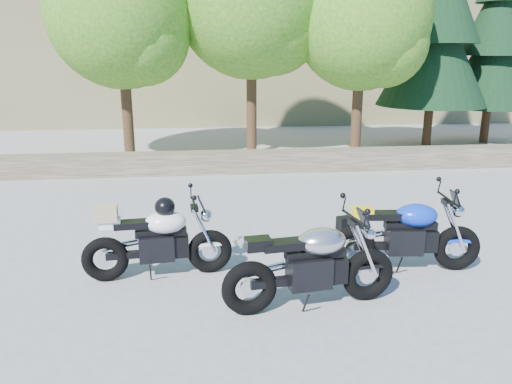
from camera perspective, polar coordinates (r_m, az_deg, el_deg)
ground at (r=6.78m, az=-0.77°, el=-8.44°), size 90.00×90.00×0.00m
stone_wall at (r=11.94m, az=-3.31°, el=3.43°), size 22.00×0.55×0.50m
tree_decid_left at (r=13.45m, az=-14.78°, el=18.83°), size 3.67×3.67×5.62m
tree_decid_mid at (r=13.84m, az=-0.04°, el=20.89°), size 4.08×4.08×6.24m
tree_decid_right at (r=13.80m, az=12.51°, el=18.31°), size 3.54×3.54×5.41m
conifer_near at (r=15.91m, az=20.02°, el=18.02°), size 3.17×3.17×7.06m
conifer_far at (r=17.46m, az=25.76°, el=15.79°), size 2.82×2.82×6.27m
silver_bike at (r=5.60m, az=6.42°, el=-8.39°), size 2.02×0.64×1.01m
white_bike at (r=6.41m, az=-11.26°, el=-5.26°), size 1.89×0.60×1.04m
blue_bike at (r=6.77m, az=16.87°, el=-4.77°), size 1.98×0.63×0.99m
backpack at (r=7.85m, az=10.18°, el=-4.01°), size 0.28×0.26×0.33m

